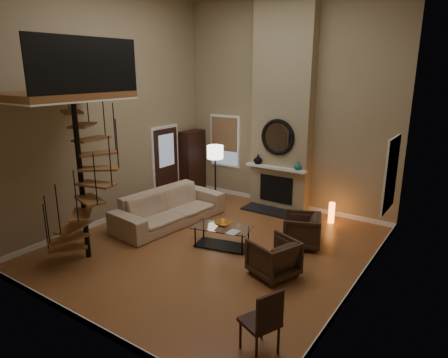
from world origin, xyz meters
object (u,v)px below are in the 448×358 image
Objects in this scene: coffee_table at (222,234)px; side_chair at (264,320)px; armchair_near at (305,231)px; hutch at (192,161)px; floor_lamp at (215,157)px; accent_lamp at (331,213)px; sofa at (169,208)px; armchair_far at (276,259)px.

coffee_table is 1.39× the size of side_chair.
armchair_near is at bearing 104.49° from side_chair.
hutch is 1.06× the size of floor_lamp.
side_chair is (0.88, -3.42, 0.17)m from armchair_near.
side_chair is (5.29, -5.12, -0.42)m from hutch.
floor_lamp is 3.26m from accent_lamp.
hutch reaches higher than floor_lamp.
coffee_table is (1.81, -0.38, -0.11)m from sofa.
sofa reaches higher than accent_lamp.
floor_lamp reaches higher than coffee_table.
hutch is at bearing 178.87° from accent_lamp.
sofa reaches higher than coffee_table.
side_chair reaches higher than accent_lamp.
coffee_table is at bearing -42.50° from hutch.
floor_lamp is 1.82× the size of side_chair.
sofa is 1.84m from floor_lamp.
accent_lamp is 5.12m from side_chair.
hutch is 1.93× the size of side_chair.
sofa is at bearing -83.47° from armchair_far.
sofa is 2.95× the size of side_chair.
sofa is at bearing 146.06° from side_chair.
floor_lamp reaches higher than side_chair.
hutch reaches higher than armchair_near.
floor_lamp is (-2.95, 0.87, 1.06)m from armchair_near.
sofa is 2.13× the size of coffee_table.
armchair_near is 0.44× the size of floor_lamp.
floor_lamp is at bearing -30.06° from hutch.
floor_lamp reaches higher than armchair_far.
coffee_table is at bearing -118.73° from accent_lamp.
armchair_far is 0.44× the size of floor_lamp.
side_chair is at bearing 43.79° from armchair_far.
armchair_far is at bearing -37.94° from floor_lamp.
hutch is 1.74m from floor_lamp.
armchair_far reaches higher than accent_lamp.
armchair_near is at bearing -155.59° from armchair_far.
side_chair reaches higher than armchair_near.
armchair_far reaches higher than armchair_near.
coffee_table is 0.76× the size of floor_lamp.
side_chair is at bearing -117.88° from sofa.
sofa is 3.32m from armchair_near.
armchair_near is 0.99× the size of armchair_far.
armchair_far is (0.09, -1.50, 0.00)m from armchair_near.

